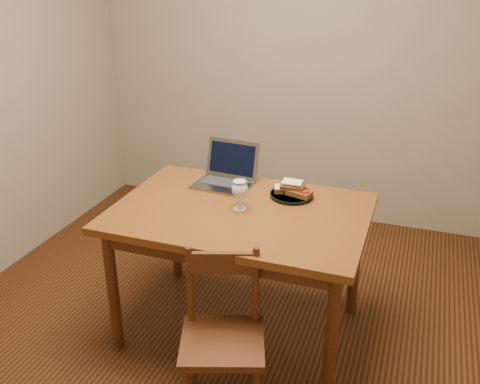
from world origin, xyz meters
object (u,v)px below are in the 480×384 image
(table, at_px, (240,224))
(chair, at_px, (222,330))
(plate, at_px, (292,195))
(laptop, at_px, (227,172))
(milk_glass, at_px, (240,195))

(table, height_order, chair, chair)
(plate, bearing_deg, laptop, 169.14)
(table, relative_size, milk_glass, 8.12)
(chair, height_order, plate, plate)
(table, bearing_deg, plate, 48.98)
(plate, relative_size, milk_glass, 1.48)
(table, distance_m, chair, 0.62)
(laptop, bearing_deg, milk_glass, -54.93)
(table, distance_m, laptop, 0.40)
(table, height_order, milk_glass, milk_glass)
(table, height_order, plate, plate)
(chair, relative_size, plate, 1.95)
(plate, xyz_separation_m, milk_glass, (-0.21, -0.24, 0.07))
(milk_glass, bearing_deg, chair, -77.98)
(table, distance_m, plate, 0.33)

